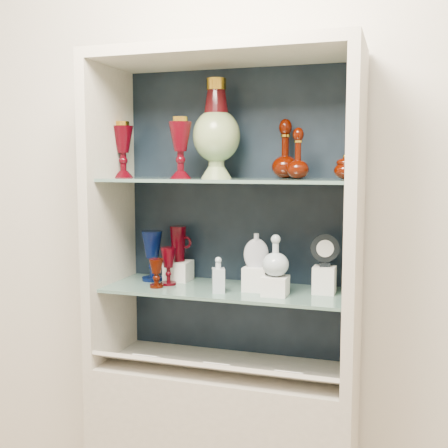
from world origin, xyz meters
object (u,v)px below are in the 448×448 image
(clear_square_bottle, at_px, (218,275))
(cameo_medallion, at_px, (325,250))
(ruby_decanter_a, at_px, (298,150))
(lidded_bowl, at_px, (346,166))
(cobalt_goblet, at_px, (152,256))
(flat_flask, at_px, (256,250))
(ruby_pitcher, at_px, (178,244))
(pedestal_lamp_right, at_px, (180,148))
(enamel_urn, at_px, (216,129))
(ruby_decanter_b, at_px, (285,147))
(ruby_goblet_tall, at_px, (168,266))
(clear_round_decanter, at_px, (276,257))
(ruby_goblet_small, at_px, (156,273))
(pedestal_lamp_left, at_px, (123,150))

(clear_square_bottle, bearing_deg, cameo_medallion, 15.74)
(ruby_decanter_a, xyz_separation_m, lidded_bowl, (0.17, -0.01, -0.06))
(cobalt_goblet, bearing_deg, flat_flask, -6.22)
(ruby_pitcher, height_order, flat_flask, ruby_pitcher)
(pedestal_lamp_right, distance_m, cameo_medallion, 0.66)
(pedestal_lamp_right, relative_size, cobalt_goblet, 1.13)
(enamel_urn, bearing_deg, flat_flask, -13.03)
(ruby_decanter_b, bearing_deg, pedestal_lamp_right, -159.99)
(enamel_urn, relative_size, ruby_decanter_a, 1.80)
(ruby_goblet_tall, bearing_deg, cameo_medallion, 3.69)
(ruby_decanter_b, distance_m, cameo_medallion, 0.42)
(ruby_goblet_tall, bearing_deg, lidded_bowl, 1.96)
(clear_square_bottle, height_order, flat_flask, flat_flask)
(pedestal_lamp_right, bearing_deg, lidded_bowl, 5.22)
(cameo_medallion, bearing_deg, flat_flask, 171.77)
(flat_flask, height_order, clear_round_decanter, flat_flask)
(cameo_medallion, bearing_deg, lidded_bowl, -28.52)
(ruby_decanter_a, distance_m, clear_round_decanter, 0.39)
(cobalt_goblet, height_order, ruby_pitcher, ruby_pitcher)
(ruby_goblet_tall, xyz_separation_m, cameo_medallion, (0.60, 0.04, 0.09))
(ruby_goblet_tall, bearing_deg, enamel_urn, 14.08)
(ruby_goblet_small, bearing_deg, pedestal_lamp_left, 153.09)
(pedestal_lamp_left, relative_size, cameo_medallion, 1.80)
(pedestal_lamp_left, xyz_separation_m, ruby_goblet_small, (0.18, -0.09, -0.48))
(enamel_urn, distance_m, cameo_medallion, 0.61)
(ruby_pitcher, height_order, cameo_medallion, same)
(ruby_decanter_b, bearing_deg, clear_round_decanter, -90.17)
(ruby_goblet_tall, bearing_deg, pedestal_lamp_right, -25.30)
(clear_round_decanter, height_order, cameo_medallion, cameo_medallion)
(cobalt_goblet, relative_size, flat_flask, 1.55)
(ruby_decanter_a, xyz_separation_m, clear_square_bottle, (-0.27, -0.10, -0.46))
(lidded_bowl, distance_m, ruby_pitcher, 0.74)
(lidded_bowl, distance_m, cobalt_goblet, 0.85)
(ruby_decanter_a, relative_size, clear_square_bottle, 1.56)
(ruby_decanter_a, distance_m, ruby_pitcher, 0.62)
(ruby_goblet_tall, bearing_deg, cobalt_goblet, 149.70)
(pedestal_lamp_left, height_order, ruby_pitcher, pedestal_lamp_left)
(pedestal_lamp_left, height_order, ruby_goblet_small, pedestal_lamp_left)
(ruby_decanter_a, xyz_separation_m, ruby_pitcher, (-0.50, 0.06, -0.37))
(ruby_goblet_small, relative_size, clear_round_decanter, 0.77)
(pedestal_lamp_right, bearing_deg, cameo_medallion, 7.56)
(cobalt_goblet, height_order, clear_square_bottle, cobalt_goblet)
(cameo_medallion, bearing_deg, cobalt_goblet, 163.08)
(pedestal_lamp_right, distance_m, clear_round_decanter, 0.54)
(pedestal_lamp_right, distance_m, lidded_bowl, 0.61)
(enamel_urn, relative_size, ruby_pitcher, 2.62)
(pedestal_lamp_left, distance_m, clear_round_decanter, 0.76)
(ruby_goblet_tall, height_order, clear_round_decanter, clear_round_decanter)
(cobalt_goblet, distance_m, flat_flask, 0.46)
(ruby_goblet_small, bearing_deg, ruby_pitcher, 78.12)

